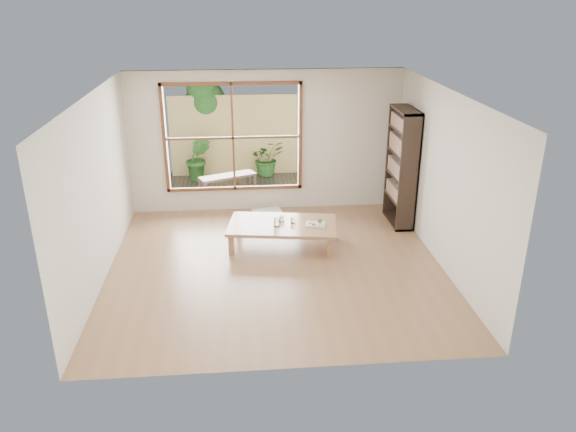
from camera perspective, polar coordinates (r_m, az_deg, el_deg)
name	(u,v)px	position (r m, az deg, el deg)	size (l,w,h in m)	color
ground	(276,266)	(8.57, -1.25, -5.07)	(5.00, 5.00, 0.00)	#916548
low_table	(282,226)	(9.11, -0.58, -1.05)	(1.85, 1.23, 0.38)	#9C6D4B
floor_cushion	(268,214)	(10.37, -2.03, 0.16)	(0.53, 0.53, 0.08)	white
bookshelf	(402,167)	(10.00, 11.47, 4.87)	(0.33, 0.92, 2.05)	#31251B
glass_tall	(277,222)	(8.95, -1.17, -0.61)	(0.09, 0.09, 0.16)	silver
glass_mid	(293,220)	(9.10, 0.52, -0.41)	(0.08, 0.08, 0.11)	silver
glass_short	(282,219)	(9.16, -0.60, -0.27)	(0.07, 0.07, 0.10)	silver
glass_small	(281,219)	(9.15, -0.71, -0.33)	(0.07, 0.07, 0.08)	silver
food_tray	(316,223)	(9.05, 2.88, -0.75)	(0.35, 0.29, 0.10)	white
deck	(236,189)	(11.84, -5.35, 2.70)	(2.80, 2.00, 0.05)	#312B24
garden_bench	(228,178)	(11.52, -6.15, 3.86)	(1.19, 0.77, 0.37)	#31251B
bamboo_fence	(234,136)	(12.54, -5.51, 8.10)	(2.80, 0.06, 1.80)	tan
shrub_right	(267,158)	(12.53, -2.17, 5.93)	(0.72, 0.63, 0.80)	#2E6123
shrub_left	(198,158)	(12.33, -9.12, 5.84)	(0.54, 0.44, 0.98)	#2E6123
garden_tree	(202,101)	(12.70, -8.75, 11.49)	(1.04, 0.85, 2.22)	#4C3D2D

